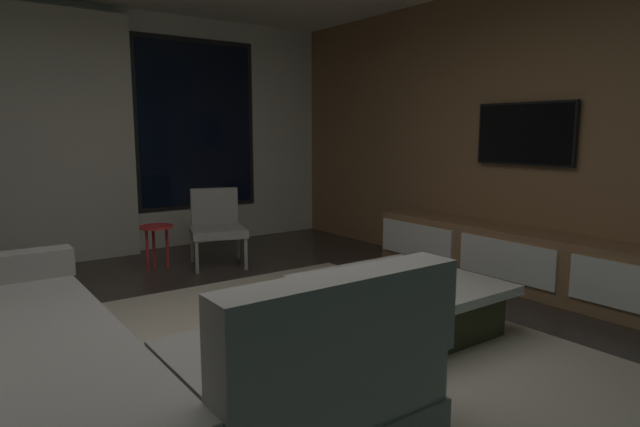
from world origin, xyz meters
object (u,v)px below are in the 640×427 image
Objects in this scene: book_stack_on_coffee_table at (388,268)px; accent_chair_near_window at (217,223)px; sectional_couch at (92,369)px; side_stool at (156,234)px; mounted_tv at (524,134)px; media_console at (525,262)px; coffee_table at (399,304)px.

book_stack_on_coffee_table is 0.29× the size of accent_chair_near_window.
sectional_couch is 2.08m from book_stack_on_coffee_table.
side_stool is at bearing 65.17° from sectional_couch.
book_stack_on_coffee_table is 1.95m from mounted_tv.
book_stack_on_coffee_table is at bearing 176.06° from media_console.
book_stack_on_coffee_table is 0.23× the size of mounted_tv.
accent_chair_near_window is at bearing 54.46° from sectional_couch.
coffee_table is at bearing -177.74° from media_console.
sectional_couch is 2.91m from side_stool.
sectional_couch is 0.81× the size of media_console.
accent_chair_near_window is 0.82× the size of mounted_tv.
book_stack_on_coffee_table is 0.49× the size of side_stool.
book_stack_on_coffee_table is (0.05, 0.17, 0.22)m from coffee_table.
coffee_table is at bearing -171.57° from mounted_tv.
media_console reaches higher than book_stack_on_coffee_table.
side_stool is 0.48× the size of mounted_tv.
mounted_tv is (3.77, 0.33, 1.06)m from sectional_couch.
sectional_couch is 11.14× the size of book_stack_on_coffee_table.
sectional_couch is 5.43× the size of side_stool.
book_stack_on_coffee_table is 0.07× the size of media_console.
side_stool reaches higher than book_stack_on_coffee_table.
mounted_tv is at bearing -42.17° from side_stool.
sectional_couch is 3.15m from accent_chair_near_window.
coffee_table is at bearing -105.18° from book_stack_on_coffee_table.
media_console is at bearing 2.26° from coffee_table.
media_console reaches higher than coffee_table.
book_stack_on_coffee_table reaches higher than coffee_table.
accent_chair_near_window reaches higher than coffee_table.
sectional_couch is 3.93m from mounted_tv.
mounted_tv reaches higher than accent_chair_near_window.
sectional_couch is 2.02m from coffee_table.
media_console is (2.37, -2.51, -0.12)m from side_stool.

